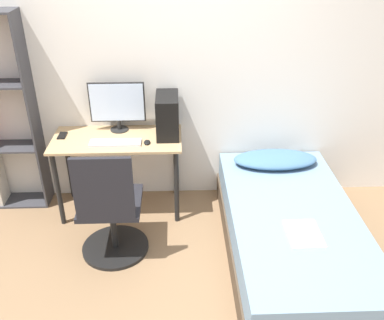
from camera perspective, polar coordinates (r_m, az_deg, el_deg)
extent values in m
plane|color=#846647|center=(3.25, -2.87, -18.73)|extent=(14.00, 14.00, 0.00)
cube|color=silver|center=(3.88, -3.19, 11.71)|extent=(8.00, 0.05, 2.50)
cube|color=tan|center=(3.83, -9.99, 2.73)|extent=(1.14, 0.54, 0.02)
cylinder|color=black|center=(3.93, -17.43, -3.80)|extent=(0.04, 0.04, 0.72)
cylinder|color=black|center=(3.78, -2.08, -3.65)|extent=(0.04, 0.04, 0.72)
cylinder|color=black|center=(4.30, -16.09, -0.58)|extent=(0.04, 0.04, 0.72)
cylinder|color=black|center=(4.16, -2.11, -0.33)|extent=(0.04, 0.04, 0.72)
cube|color=#38383D|center=(4.06, -20.32, 5.51)|extent=(0.02, 0.26, 1.81)
cube|color=#38383D|center=(4.56, -21.75, -5.01)|extent=(0.54, 0.26, 0.02)
cube|color=#38383D|center=(4.27, -23.21, 1.66)|extent=(0.54, 0.26, 0.02)
cube|color=beige|center=(4.48, -24.23, -2.21)|extent=(0.03, 0.22, 0.50)
cylinder|color=black|center=(3.73, -10.13, -11.34)|extent=(0.55, 0.55, 0.03)
cylinder|color=black|center=(3.59, -10.44, -8.61)|extent=(0.05, 0.05, 0.42)
cube|color=black|center=(3.46, -10.78, -5.61)|extent=(0.48, 0.48, 0.04)
cube|color=black|center=(3.12, -11.76, -3.81)|extent=(0.43, 0.04, 0.51)
cube|color=#4C3D2D|center=(3.65, 12.85, -11.05)|extent=(1.01, 2.00, 0.20)
cube|color=#708EA8|center=(3.51, 13.24, -8.31)|extent=(0.98, 1.96, 0.24)
ellipsoid|color=teal|center=(4.02, 11.03, 0.09)|extent=(0.77, 0.36, 0.11)
cube|color=silver|center=(3.23, 14.71, -9.48)|extent=(0.24, 0.32, 0.01)
cylinder|color=black|center=(3.98, -9.64, 4.05)|extent=(0.16, 0.16, 0.01)
cylinder|color=black|center=(3.96, -9.70, 4.68)|extent=(0.04, 0.04, 0.09)
cube|color=black|center=(3.88, -9.95, 7.60)|extent=(0.49, 0.01, 0.37)
cube|color=silver|center=(3.87, -9.97, 7.55)|extent=(0.47, 0.01, 0.34)
cube|color=silver|center=(3.72, -10.17, 2.27)|extent=(0.44, 0.13, 0.02)
cube|color=black|center=(3.77, -3.29, 5.97)|extent=(0.19, 0.37, 0.36)
ellipsoid|color=black|center=(3.70, -6.02, 2.37)|extent=(0.06, 0.09, 0.02)
cube|color=black|center=(3.98, -16.91, 3.15)|extent=(0.07, 0.14, 0.01)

